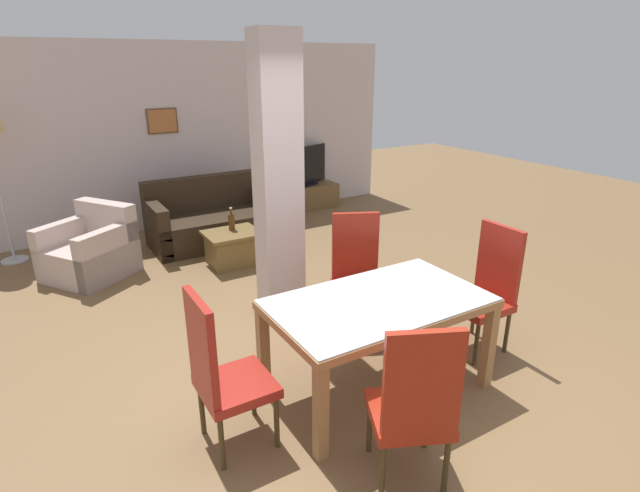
% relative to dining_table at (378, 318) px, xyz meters
% --- Properties ---
extents(ground_plane, '(18.00, 18.00, 0.00)m').
position_rel_dining_table_xyz_m(ground_plane, '(0.00, 0.00, -0.61)').
color(ground_plane, brown).
extents(back_wall, '(7.20, 0.09, 2.70)m').
position_rel_dining_table_xyz_m(back_wall, '(-0.00, 4.98, 0.74)').
color(back_wall, beige).
rests_on(back_wall, ground_plane).
extents(divider_pillar, '(0.41, 0.29, 2.70)m').
position_rel_dining_table_xyz_m(divider_pillar, '(-0.05, 1.54, 0.74)').
color(divider_pillar, beige).
rests_on(divider_pillar, ground_plane).
extents(dining_table, '(1.62, 0.95, 0.77)m').
position_rel_dining_table_xyz_m(dining_table, '(0.00, 0.00, 0.00)').
color(dining_table, '#A27245').
rests_on(dining_table, ground_plane).
extents(dining_chair_head_right, '(0.46, 0.46, 1.12)m').
position_rel_dining_table_xyz_m(dining_chair_head_right, '(1.19, 0.00, -0.03)').
color(dining_chair_head_right, '#A02418').
rests_on(dining_chair_head_right, ground_plane).
extents(dining_chair_near_left, '(0.61, 0.61, 1.12)m').
position_rel_dining_table_xyz_m(dining_chair_near_left, '(-0.40, -0.88, -0.03)').
color(dining_chair_near_left, '#A02614').
rests_on(dining_chair_near_left, ground_plane).
extents(dining_chair_far_right, '(0.61, 0.61, 1.12)m').
position_rel_dining_table_xyz_m(dining_chair_far_right, '(0.41, 0.86, -0.03)').
color(dining_chair_far_right, maroon).
rests_on(dining_chair_far_right, ground_plane).
extents(dining_chair_head_left, '(0.46, 0.46, 1.12)m').
position_rel_dining_table_xyz_m(dining_chair_head_left, '(-1.24, 0.00, -0.03)').
color(dining_chair_head_left, '#A22319').
rests_on(dining_chair_head_left, ground_plane).
extents(sofa, '(1.73, 0.88, 0.89)m').
position_rel_dining_table_xyz_m(sofa, '(0.07, 3.91, -0.31)').
color(sofa, black).
rests_on(sofa, ground_plane).
extents(armchair, '(1.17, 1.16, 0.83)m').
position_rel_dining_table_xyz_m(armchair, '(-1.57, 3.52, -0.32)').
color(armchair, '#C5AEA3').
rests_on(armchair, ground_plane).
extents(coffee_table, '(0.67, 0.55, 0.42)m').
position_rel_dining_table_xyz_m(coffee_table, '(-0.00, 2.98, -0.40)').
color(coffee_table, brown).
rests_on(coffee_table, ground_plane).
extents(bottle, '(0.08, 0.08, 0.29)m').
position_rel_dining_table_xyz_m(bottle, '(0.04, 3.07, -0.08)').
color(bottle, '#4C2D14').
rests_on(bottle, coffee_table).
extents(tv_stand, '(1.09, 0.40, 0.41)m').
position_rel_dining_table_xyz_m(tv_stand, '(2.05, 4.70, -0.41)').
color(tv_stand, brown).
rests_on(tv_stand, ground_plane).
extents(tv_screen, '(0.87, 0.33, 0.67)m').
position_rel_dining_table_xyz_m(tv_screen, '(2.05, 4.70, 0.12)').
color(tv_screen, black).
rests_on(tv_screen, tv_stand).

